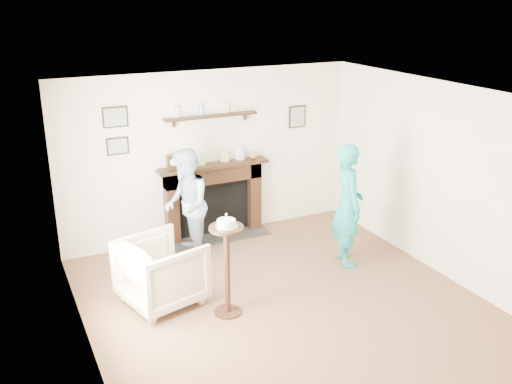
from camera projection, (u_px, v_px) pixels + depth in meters
ground at (290, 310)px, 6.71m from camera, size 5.00×5.00×0.00m
room_shell at (265, 162)px, 6.75m from camera, size 4.54×5.02×2.52m
armchair at (164, 301)px, 6.88m from camera, size 1.07×1.06×0.81m
man at (189, 256)px, 8.05m from camera, size 0.77×0.89×1.56m
woman at (345, 262)px, 7.89m from camera, size 0.56×0.70×1.69m
pedestal_table at (227, 253)px, 6.39m from camera, size 0.39×0.39×1.25m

